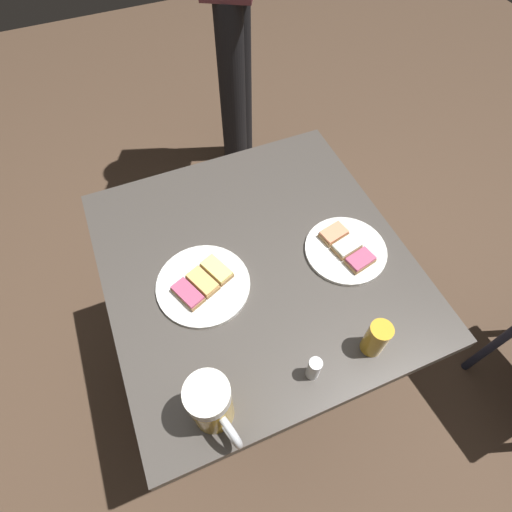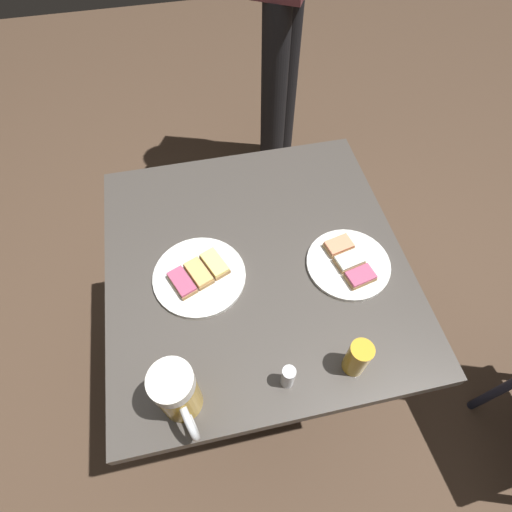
# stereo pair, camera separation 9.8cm
# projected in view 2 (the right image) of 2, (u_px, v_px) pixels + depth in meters

# --- Properties ---
(ground_plane) EXTENTS (6.00, 6.00, 0.00)m
(ground_plane) POSITION_uv_depth(u_px,v_px,m) (256.00, 357.00, 1.59)
(ground_plane) COLOR #4C3828
(cafe_table) EXTENTS (0.74, 0.77, 0.71)m
(cafe_table) POSITION_uv_depth(u_px,v_px,m) (256.00, 289.00, 1.13)
(cafe_table) COLOR black
(cafe_table) RESTS_ON ground_plane
(plate_near) EXTENTS (0.22, 0.22, 0.03)m
(plate_near) POSITION_uv_depth(u_px,v_px,m) (199.00, 275.00, 0.96)
(plate_near) COLOR white
(plate_near) RESTS_ON cafe_table
(plate_far) EXTENTS (0.21, 0.21, 0.03)m
(plate_far) POSITION_uv_depth(u_px,v_px,m) (349.00, 263.00, 0.98)
(plate_far) COLOR white
(plate_far) RESTS_ON cafe_table
(beer_mug) EXTENTS (0.08, 0.13, 0.16)m
(beer_mug) POSITION_uv_depth(u_px,v_px,m) (178.00, 394.00, 0.74)
(beer_mug) COLOR gold
(beer_mug) RESTS_ON cafe_table
(beer_glass_small) EXTENTS (0.05, 0.05, 0.10)m
(beer_glass_small) POSITION_uv_depth(u_px,v_px,m) (358.00, 358.00, 0.81)
(beer_glass_small) COLOR gold
(beer_glass_small) RESTS_ON cafe_table
(salt_shaker) EXTENTS (0.03, 0.03, 0.07)m
(salt_shaker) POSITION_uv_depth(u_px,v_px,m) (289.00, 377.00, 0.80)
(salt_shaker) COLOR silver
(salt_shaker) RESTS_ON cafe_table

